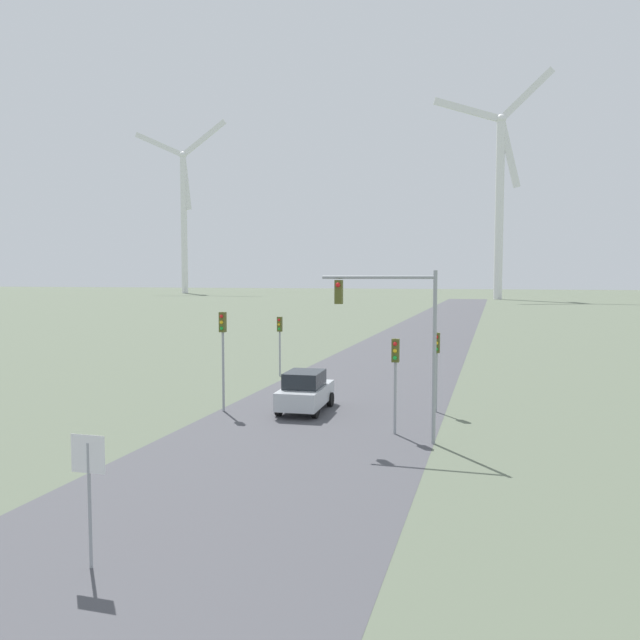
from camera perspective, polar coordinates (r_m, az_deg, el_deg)
road_surface at (r=52.23m, az=7.89°, el=-2.72°), size 10.00×240.00×0.01m
stop_sign_near at (r=14.14m, az=-20.38°, el=-13.15°), size 0.81×0.07×2.84m
traffic_light_post_near_left at (r=28.32m, az=-8.88°, el=-1.74°), size 0.28×0.34×4.50m
traffic_light_post_near_right at (r=24.16m, az=6.90°, el=-4.05°), size 0.28×0.34×3.71m
traffic_light_post_mid_left at (r=38.00m, az=-3.71°, el=-1.16°), size 0.28×0.33×3.64m
traffic_light_post_mid_right at (r=28.39m, az=10.60°, el=-3.07°), size 0.28×0.34×3.58m
traffic_light_mast_overhead at (r=22.97m, az=6.92°, el=-0.10°), size 4.27×0.35×6.31m
car_approaching at (r=28.37m, az=-1.36°, el=-6.52°), size 1.99×4.18×1.83m
wind_turbine_far_left at (r=230.94m, az=-12.35°, el=9.85°), size 33.83×4.35×60.99m
wind_turbine_left at (r=173.51m, az=16.11°, el=11.33°), size 30.40×8.03×60.19m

